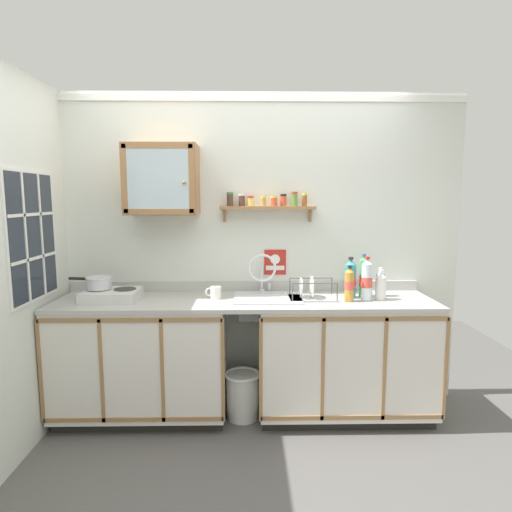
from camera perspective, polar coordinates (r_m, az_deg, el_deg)
floor at (r=3.11m, az=-1.50°, el=-24.28°), size 5.82×5.82×0.00m
back_wall at (r=3.42m, az=-1.47°, el=0.81°), size 3.42×0.07×2.46m
lower_cabinet_run at (r=3.40m, az=-14.93°, el=-13.31°), size 1.26×0.59×0.88m
lower_cabinet_run_right at (r=3.38m, az=11.71°, el=-13.32°), size 1.30×0.59×0.88m
countertop at (r=3.17m, az=-1.49°, el=-6.07°), size 2.78×0.62×0.03m
backsplash at (r=3.43m, az=-1.46°, el=-4.05°), size 2.78×0.02×0.08m
sink at (r=3.21m, az=1.43°, el=-5.74°), size 0.50×0.45×0.45m
hot_plate_stove at (r=3.31m, az=-18.82°, el=-4.94°), size 0.39×0.31×0.08m
saucepan at (r=3.34m, az=-20.36°, el=-3.33°), size 0.33×0.19×0.09m
bottle_juice_amber_0 at (r=3.14m, az=12.39°, el=-3.79°), size 0.07×0.07×0.26m
bottle_water_clear_1 at (r=3.20m, az=14.62°, el=-3.17°), size 0.08×0.08×0.32m
bottle_soda_green_2 at (r=3.33m, az=14.21°, el=-2.77°), size 0.07×0.07×0.32m
bottle_water_blue_3 at (r=3.37m, az=16.30°, el=-3.50°), size 0.07×0.07×0.22m
bottle_opaque_white_4 at (r=3.26m, az=16.39°, el=-3.92°), size 0.08×0.08×0.22m
bottle_detergent_teal_5 at (r=3.26m, az=12.53°, el=-3.08°), size 0.08×0.08×0.31m
dish_rack at (r=3.18m, az=7.39°, el=-5.14°), size 0.35×0.22×0.17m
mug at (r=3.18m, az=-5.48°, el=-4.87°), size 0.12×0.08×0.09m
wall_cabinet at (r=3.29m, az=-12.50°, el=9.96°), size 0.53×0.31×0.52m
spice_shelf at (r=3.30m, az=1.51°, el=6.86°), size 0.73×0.14×0.23m
warning_sign at (r=3.41m, az=2.58°, el=-0.86°), size 0.17×0.01×0.20m
window at (r=3.18m, az=-27.85°, el=2.34°), size 0.03×0.63×0.87m
trash_bin at (r=3.37m, az=-1.81°, el=-18.03°), size 0.27×0.27×0.35m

